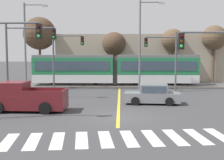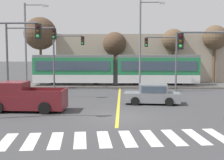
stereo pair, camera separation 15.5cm
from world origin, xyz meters
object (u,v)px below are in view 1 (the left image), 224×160
object	(u,v)px
traffic_light_mid_left	(23,49)
street_lamp_centre	(142,40)
traffic_light_near_left	(1,52)
bare_tree_east	(173,41)
light_rail_tram	(115,69)
bare_tree_far_west	(40,34)
bare_tree_far_east	(214,38)
sedan_crossing	(152,95)
traffic_light_far_right	(165,53)
pickup_truck	(24,99)
street_lamp_west	(27,41)
traffic_light_far_left	(64,52)
traffic_light_near_right	(220,57)
bare_tree_west	(114,44)

from	to	relation	value
traffic_light_mid_left	street_lamp_centre	distance (m)	12.16
traffic_light_near_left	bare_tree_east	world-z (taller)	bare_tree_east
bare_tree_east	light_rail_tram	bearing A→B (deg)	-147.08
bare_tree_far_west	bare_tree_east	bearing A→B (deg)	-0.67
bare_tree_far_west	bare_tree_far_east	world-z (taller)	bare_tree_far_west
sedan_crossing	bare_tree_far_east	distance (m)	19.64
sedan_crossing	bare_tree_far_east	size ratio (longest dim) A/B	0.59
traffic_light_mid_left	bare_tree_far_east	world-z (taller)	bare_tree_far_east
bare_tree_far_west	bare_tree_east	xyz separation A→B (m)	(17.09, -0.20, -0.90)
traffic_light_near_left	bare_tree_far_east	xyz separation A→B (m)	(18.83, 22.27, 1.69)
traffic_light_near_left	traffic_light_far_right	bearing A→B (deg)	49.26
traffic_light_mid_left	bare_tree_far_west	distance (m)	14.74
bare_tree_far_west	bare_tree_east	world-z (taller)	bare_tree_far_west
pickup_truck	street_lamp_west	distance (m)	12.53
traffic_light_far_right	traffic_light_far_left	xyz separation A→B (m)	(-10.28, 0.66, 0.10)
light_rail_tram	sedan_crossing	xyz separation A→B (m)	(3.08, -11.59, -1.35)
pickup_truck	traffic_light_near_right	distance (m)	12.79
sedan_crossing	pickup_truck	bearing A→B (deg)	-160.47
traffic_light_near_right	traffic_light_far_left	world-z (taller)	traffic_light_far_left
traffic_light_far_right	street_lamp_centre	size ratio (longest dim) A/B	0.64
street_lamp_west	street_lamp_centre	bearing A→B (deg)	1.15
light_rail_tram	traffic_light_mid_left	distance (m)	12.33
sedan_crossing	bare_tree_far_west	size ratio (longest dim) A/B	0.51
bare_tree_far_west	bare_tree_east	size ratio (longest dim) A/B	1.22
traffic_light_near_right	pickup_truck	bearing A→B (deg)	166.61
traffic_light_near_left	traffic_light_far_left	size ratio (longest dim) A/B	1.01
traffic_light_far_left	bare_tree_east	bearing A→B (deg)	33.31
sedan_crossing	bare_tree_east	bearing A→B (deg)	75.74
bare_tree_far_east	pickup_truck	bearing A→B (deg)	-133.08
pickup_truck	traffic_light_near_left	xyz separation A→B (m)	(-0.45, -2.61, 3.18)
street_lamp_west	street_lamp_centre	world-z (taller)	street_lamp_centre
traffic_light_far_right	traffic_light_near_right	distance (m)	13.54
light_rail_tram	sedan_crossing	distance (m)	12.06
light_rail_tram	traffic_light_near_right	distance (m)	18.80
traffic_light_far_left	bare_tree_far_west	xyz separation A→B (m)	(-4.65, 8.38, 2.34)
traffic_light_near_right	bare_tree_west	distance (m)	23.88
light_rail_tram	bare_tree_far_east	distance (m)	13.92
street_lamp_centre	light_rail_tram	bearing A→B (deg)	131.53
traffic_light_far_left	bare_tree_far_east	bearing A→B (deg)	25.36
light_rail_tram	bare_tree_west	world-z (taller)	bare_tree_west
traffic_light_mid_left	street_lamp_west	bearing A→B (deg)	103.67
traffic_light_mid_left	traffic_light_far_left	xyz separation A→B (m)	(2.27, 6.02, -0.29)
traffic_light_near_right	bare_tree_far_east	distance (m)	23.49
street_lamp_west	street_lamp_centre	distance (m)	11.81
traffic_light_near_right	bare_tree_east	bearing A→B (deg)	87.53
traffic_light_mid_left	traffic_light_far_left	size ratio (longest dim) A/B	1.05
light_rail_tram	traffic_light_far_right	distance (m)	6.79
sedan_crossing	bare_tree_far_east	bearing A→B (deg)	60.24
street_lamp_west	bare_tree_far_west	world-z (taller)	street_lamp_west
light_rail_tram	bare_tree_far_west	size ratio (longest dim) A/B	2.20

